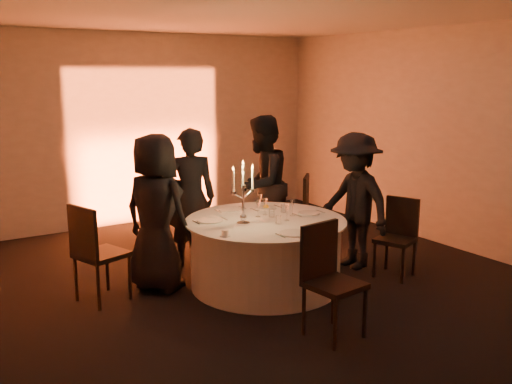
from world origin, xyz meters
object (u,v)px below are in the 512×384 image
chair_front (328,273)px  coffee_cup (225,233)px  chair_back_left (180,212)px  chair_left (94,248)px  chair_back_right (297,208)px  banquet_table (265,253)px  guest_right (355,201)px  candelabra (243,202)px  guest_back_right (262,185)px  chair_right (398,232)px  guest_back_left (191,198)px  guest_left (156,213)px

chair_front → coffee_cup: chair_front is taller
chair_back_left → chair_front: size_ratio=1.00×
chair_left → coffee_cup: 1.39m
chair_left → chair_back_left: 1.74m
chair_back_right → chair_front: chair_front is taller
banquet_table → guest_right: guest_right is taller
guest_right → candelabra: 1.61m
chair_left → chair_front: bearing=-157.7°
chair_front → guest_back_right: bearing=63.5°
guest_right → chair_right: bearing=24.1°
banquet_table → guest_back_left: guest_back_left is taller
chair_right → candelabra: candelabra is taller
banquet_table → chair_back_right: size_ratio=1.76×
chair_front → guest_back_right: 2.60m
candelabra → guest_back_right: bearing=49.5°
chair_right → chair_front: size_ratio=0.90×
chair_back_left → guest_back_right: bearing=169.1°
guest_right → coffee_cup: bearing=-83.2°
guest_right → chair_left: bearing=-102.0°
guest_left → chair_back_left: bearing=-65.1°
chair_back_left → guest_left: 1.23m
chair_back_left → chair_back_right: size_ratio=1.02×
guest_left → chair_left: bearing=64.8°
chair_right → guest_left: guest_left is taller
guest_left → guest_right: bearing=-132.0°
chair_right → chair_front: bearing=-86.6°
chair_right → banquet_table: bearing=-130.7°
chair_back_right → guest_back_left: bearing=-52.9°
candelabra → guest_left: bearing=141.4°
chair_right → guest_back_right: 1.90m
chair_back_left → candelabra: (0.02, -1.56, 0.43)m
guest_back_left → coffee_cup: 1.45m
chair_left → chair_right: size_ratio=1.14×
chair_right → chair_front: chair_front is taller
chair_back_right → guest_left: 2.24m
guest_right → banquet_table: bearing=-93.1°
guest_right → chair_front: bearing=-50.3°
chair_front → guest_back_left: size_ratio=0.60×
guest_right → candelabra: size_ratio=2.38×
chair_back_right → guest_left: size_ratio=0.59×
chair_left → chair_front: (1.59, -1.86, -0.01)m
chair_right → coffee_cup: chair_right is taller
chair_front → guest_right: guest_right is taller
guest_back_right → coffee_cup: guest_back_right is taller
chair_back_right → guest_back_left: (-1.52, 0.16, 0.29)m
chair_front → guest_back_left: guest_back_left is taller
banquet_table → chair_front: (-0.19, -1.33, 0.20)m
chair_front → chair_left: bearing=123.4°
guest_right → coffee_cup: 2.00m
banquet_table → chair_left: 1.86m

